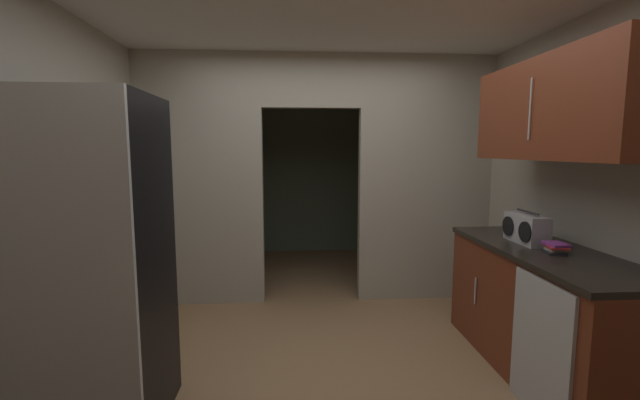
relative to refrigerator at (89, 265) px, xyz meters
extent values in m
plane|color=#93704C|center=(1.42, 0.33, -0.95)|extent=(20.00, 20.00, 0.00)
cube|color=silver|center=(1.42, 0.81, 1.64)|extent=(4.04, 7.18, 0.06)
cube|color=#ADA899|center=(0.22, 1.92, 0.33)|extent=(1.25, 0.12, 2.55)
cube|color=#ADA899|center=(2.54, 1.92, 0.33)|extent=(1.39, 0.12, 2.55)
cube|color=#ADA899|center=(1.35, 1.92, 1.33)|extent=(1.00, 0.12, 0.54)
cube|color=slate|center=(1.42, 4.13, 0.33)|extent=(3.64, 0.10, 2.55)
cube|color=slate|center=(-0.36, 3.03, 0.33)|extent=(0.10, 2.21, 2.55)
cube|color=slate|center=(3.19, 3.03, 0.33)|extent=(0.10, 2.21, 2.55)
cube|color=black|center=(0.00, 0.02, 0.00)|extent=(0.76, 0.68, 1.89)
cube|color=#B7BABC|center=(0.00, -0.34, 0.00)|extent=(0.76, 0.03, 1.89)
cube|color=maroon|center=(2.91, 0.36, -0.52)|extent=(0.62, 1.73, 0.86)
cube|color=black|center=(2.91, 0.36, -0.06)|extent=(0.66, 1.73, 0.04)
cylinder|color=#B7BABC|center=(2.59, -0.02, -0.47)|extent=(0.01, 0.01, 0.22)
cylinder|color=#B7BABC|center=(2.59, 0.74, -0.47)|extent=(0.01, 0.01, 0.22)
cube|color=#B7BABC|center=(2.59, -0.13, -0.53)|extent=(0.02, 0.56, 0.84)
cube|color=maroon|center=(2.91, 0.36, 0.91)|extent=(0.34, 1.55, 0.68)
cylinder|color=#B7BABC|center=(2.73, 0.36, 0.91)|extent=(0.01, 0.01, 0.41)
cube|color=#B2B2B7|center=(2.88, 0.56, 0.06)|extent=(0.15, 0.38, 0.21)
cylinder|color=#262626|center=(2.88, 0.56, 0.19)|extent=(0.02, 0.27, 0.02)
cylinder|color=black|center=(2.80, 0.45, 0.06)|extent=(0.01, 0.15, 0.15)
cylinder|color=black|center=(2.80, 0.68, 0.06)|extent=(0.01, 0.15, 0.15)
cube|color=black|center=(2.89, 0.24, -0.04)|extent=(0.14, 0.16, 0.02)
cube|color=beige|center=(2.90, 0.25, -0.02)|extent=(0.11, 0.12, 0.02)
cube|color=red|center=(2.90, 0.24, 0.00)|extent=(0.15, 0.18, 0.01)
cube|color=#8C3893|center=(2.90, 0.24, 0.02)|extent=(0.13, 0.15, 0.02)
camera|label=1|loc=(1.13, -2.34, 0.64)|focal=23.17mm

